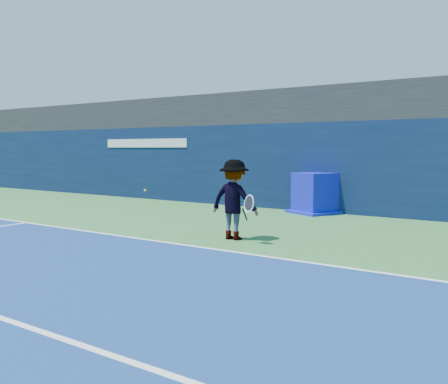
{
  "coord_description": "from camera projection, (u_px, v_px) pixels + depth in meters",
  "views": [
    {
      "loc": [
        7.69,
        -5.41,
        2.13
      ],
      "look_at": [
        0.35,
        5.2,
        1.0
      ],
      "focal_mm": 40.0,
      "sensor_mm": 36.0,
      "label": 1
    }
  ],
  "objects": [
    {
      "name": "stadium_band",
      "position": [
        315.0,
        108.0,
        18.09
      ],
      "size": [
        36.0,
        3.0,
        1.2
      ],
      "primitive_type": "cube",
      "color": "black",
      "rests_on": "back_wall_assembly"
    },
    {
      "name": "equipment_cart",
      "position": [
        315.0,
        195.0,
        16.41
      ],
      "size": [
        1.83,
        1.83,
        1.33
      ],
      "color": "#0D12C0",
      "rests_on": "ground"
    },
    {
      "name": "back_wall_assembly",
      "position": [
        302.0,
        166.0,
        17.45
      ],
      "size": [
        36.0,
        1.03,
        3.0
      ],
      "color": "#0A1A3C",
      "rests_on": "ground"
    },
    {
      "name": "tennis_player",
      "position": [
        234.0,
        200.0,
        11.65
      ],
      "size": [
        1.38,
        0.76,
        1.87
      ],
      "color": "silver",
      "rests_on": "ground"
    },
    {
      "name": "ground",
      "position": [
        44.0,
        267.0,
        8.98
      ],
      "size": [
        80.0,
        80.0,
        0.0
      ],
      "primitive_type": "plane",
      "color": "#326F37",
      "rests_on": "ground"
    },
    {
      "name": "tennis_ball",
      "position": [
        145.0,
        190.0,
        14.84
      ],
      "size": [
        0.06,
        0.06,
        0.06
      ],
      "color": "yellow",
      "rests_on": "ground"
    },
    {
      "name": "baseline",
      "position": [
        157.0,
        241.0,
        11.44
      ],
      "size": [
        24.0,
        0.1,
        0.01
      ],
      "primitive_type": "cube",
      "color": "white",
      "rests_on": "ground"
    }
  ]
}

